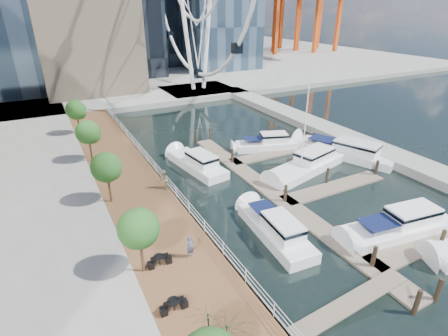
% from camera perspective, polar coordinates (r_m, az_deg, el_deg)
% --- Properties ---
extents(ground, '(520.00, 520.00, 0.00)m').
position_cam_1_polar(ground, '(26.51, 15.23, -14.91)').
color(ground, black).
rests_on(ground, ground).
extents(boardwalk, '(6.00, 60.00, 1.00)m').
position_cam_1_polar(boardwalk, '(33.82, -14.14, -4.29)').
color(boardwalk, brown).
rests_on(boardwalk, ground).
extents(seawall, '(0.25, 60.00, 1.00)m').
position_cam_1_polar(seawall, '(34.49, -9.34, -3.22)').
color(seawall, '#595954').
rests_on(seawall, ground).
extents(land_far, '(200.00, 114.00, 1.00)m').
position_cam_1_polar(land_far, '(118.17, -21.11, 15.65)').
color(land_far, gray).
rests_on(land_far, ground).
extents(breakwater, '(4.00, 60.00, 1.00)m').
position_cam_1_polar(breakwater, '(51.50, 17.08, 5.68)').
color(breakwater, gray).
rests_on(breakwater, ground).
extents(pier, '(14.00, 12.00, 1.00)m').
position_cam_1_polar(pier, '(73.98, -4.14, 12.42)').
color(pier, gray).
rests_on(pier, ground).
extents(railing, '(0.10, 60.00, 1.05)m').
position_cam_1_polar(railing, '(33.99, -9.62, -1.73)').
color(railing, white).
rests_on(railing, boardwalk).
extents(floating_docks, '(16.00, 34.00, 2.60)m').
position_cam_1_polar(floating_docks, '(37.03, 14.24, -1.63)').
color(floating_docks, '#6D6051').
rests_on(floating_docks, ground).
extents(street_trees, '(2.60, 42.60, 4.60)m').
position_cam_1_polar(street_trees, '(30.91, -18.67, 0.09)').
color(street_trees, '#3F2B1C').
rests_on(street_trees, ground).
extents(cafe_tables, '(2.50, 13.70, 0.74)m').
position_cam_1_polar(cafe_tables, '(20.04, -4.82, -24.76)').
color(cafe_tables, black).
rests_on(cafe_tables, ground).
extents(yacht_foreground, '(10.85, 4.26, 2.15)m').
position_cam_1_polar(yacht_foreground, '(31.78, 26.42, -9.51)').
color(yacht_foreground, white).
rests_on(yacht_foreground, ground).
extents(pedestrian_near, '(0.70, 0.55, 1.69)m').
position_cam_1_polar(pedestrian_near, '(24.26, -5.55, -12.70)').
color(pedestrian_near, '#494961').
rests_on(pedestrian_near, boardwalk).
extents(pedestrian_mid, '(0.91, 1.06, 1.88)m').
position_cam_1_polar(pedestrian_mid, '(32.87, -9.78, -1.90)').
color(pedestrian_mid, gray).
rests_on(pedestrian_mid, boardwalk).
extents(pedestrian_far, '(1.11, 0.54, 1.83)m').
position_cam_1_polar(pedestrian_far, '(47.31, -19.95, 5.40)').
color(pedestrian_far, '#32373F').
rests_on(pedestrian_far, boardwalk).
extents(moored_yachts, '(23.38, 31.78, 11.50)m').
position_cam_1_polar(moored_yachts, '(38.91, 13.43, -1.00)').
color(moored_yachts, white).
rests_on(moored_yachts, ground).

